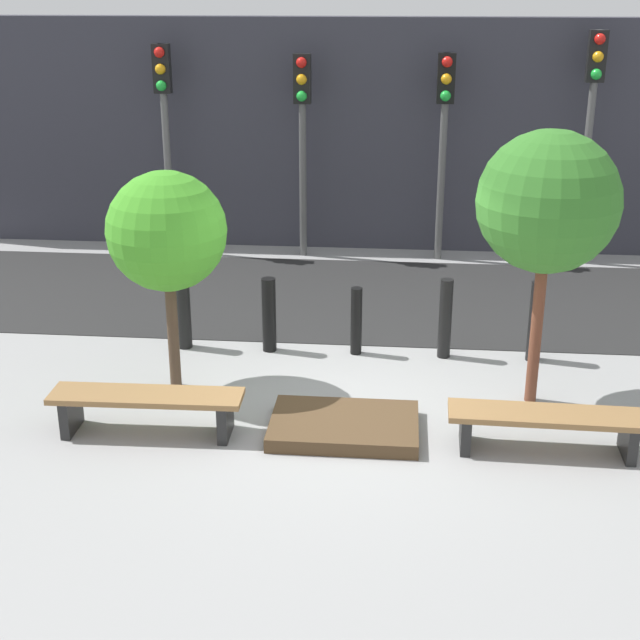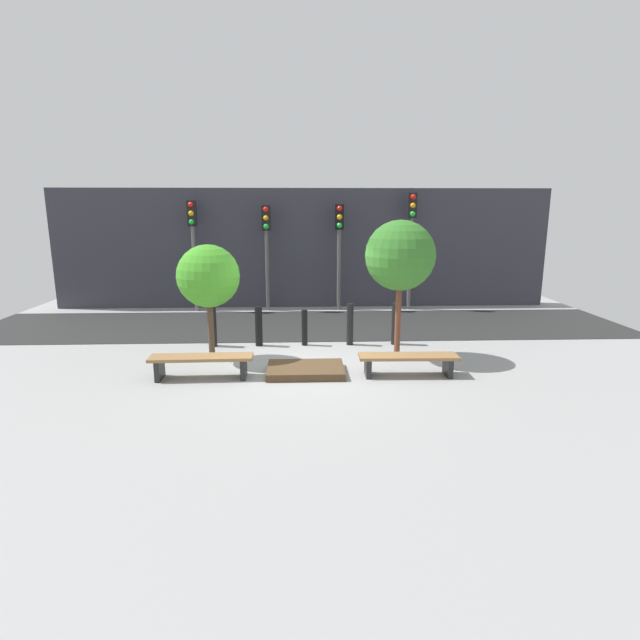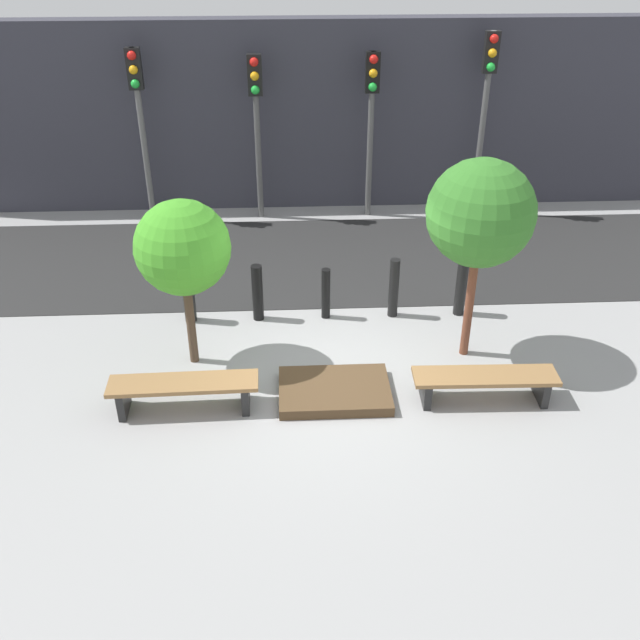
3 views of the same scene
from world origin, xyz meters
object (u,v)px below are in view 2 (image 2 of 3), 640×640
object	(u,v)px
bollard_left	(259,326)
planter_bed	(306,370)
bollard_right	(350,324)
traffic_light_west	(193,235)
traffic_light_mid_west	(267,238)
tree_behind_right_bench	(400,256)
bench_right	(408,360)
traffic_light_east	(411,230)
traffic_light_mid_east	(339,237)
bench_left	(201,362)
bollard_far_left	(213,326)
bollard_center	(305,328)
bollard_far_right	(395,324)
tree_behind_left_bench	(208,277)

from	to	relation	value
bollard_left	planter_bed	bearing A→B (deg)	-62.73
bollard_right	traffic_light_west	xyz separation A→B (m)	(-4.54, 4.27, 1.90)
traffic_light_mid_west	tree_behind_right_bench	bearing A→B (deg)	-59.78
bench_right	traffic_light_east	world-z (taller)	traffic_light_east
bench_right	traffic_light_mid_west	world-z (taller)	traffic_light_mid_west
traffic_light_mid_east	bench_left	bearing A→B (deg)	-115.64
bench_right	tree_behind_right_bench	distance (m)	2.26
bollard_far_left	planter_bed	bearing A→B (deg)	-44.13
bollard_center	bollard_far_right	size ratio (longest dim) A/B	0.85
bollard_center	bollard_far_right	world-z (taller)	bollard_far_right
bollard_right	traffic_light_east	world-z (taller)	traffic_light_east
bollard_left	traffic_light_west	size ratio (longest dim) A/B	0.28
bench_left	bollard_far_right	size ratio (longest dim) A/B	1.95
bollard_far_right	traffic_light_west	world-z (taller)	traffic_light_west
bench_right	bollard_right	size ratio (longest dim) A/B	1.93
planter_bed	traffic_light_mid_east	size ratio (longest dim) A/B	0.46
bench_left	traffic_light_mid_west	distance (m)	6.94
planter_bed	traffic_light_mid_west	xyz separation A→B (m)	(-1.15, 6.40, 2.24)
planter_bed	bollard_far_left	distance (m)	3.08
bench_left	bollard_far_left	world-z (taller)	bollard_far_left
bench_right	tree_behind_right_bench	world-z (taller)	tree_behind_right_bench
bollard_left	traffic_light_west	distance (m)	5.24
planter_bed	traffic_light_east	distance (m)	7.68
bench_left	bollard_left	distance (m)	2.51
traffic_light_mid_east	traffic_light_west	bearing A→B (deg)	180.00
tree_behind_right_bench	bollard_center	xyz separation A→B (m)	(-2.02, 1.17, -1.82)
planter_bed	tree_behind_left_bench	bearing A→B (deg)	154.59
bollard_far_right	traffic_light_east	size ratio (longest dim) A/B	0.27
planter_bed	bollard_far_right	size ratio (longest dim) A/B	1.50
tree_behind_left_bench	traffic_light_east	distance (m)	7.74
bench_right	bollard_right	xyz separation A→B (m)	(-0.92, 2.33, 0.19)
bench_right	bollard_right	world-z (taller)	bollard_right
traffic_light_mid_west	bollard_right	bearing A→B (deg)	-62.27
bollard_far_right	traffic_light_mid_east	xyz separation A→B (m)	(-1.05, 4.27, 1.82)
bollard_far_right	traffic_light_mid_east	distance (m)	4.76
traffic_light_west	traffic_light_east	xyz separation A→B (m)	(6.88, 0.00, 0.16)
planter_bed	bollard_center	distance (m)	2.16
tree_behind_left_bench	traffic_light_mid_east	distance (m)	6.31
bench_right	bollard_center	distance (m)	3.08
bench_right	planter_bed	distance (m)	2.04
planter_bed	bollard_right	distance (m)	2.43
tree_behind_right_bench	bollard_center	distance (m)	2.96
tree_behind_left_bench	tree_behind_right_bench	xyz separation A→B (m)	(4.04, -0.00, 0.41)
planter_bed	bollard_far_right	bearing A→B (deg)	44.13
bollard_center	planter_bed	bearing A→B (deg)	-90.00
bollard_left	bollard_far_right	bearing A→B (deg)	0.00
bollard_left	traffic_light_mid_west	world-z (taller)	traffic_light_mid_west
tree_behind_left_bench	tree_behind_right_bench	world-z (taller)	tree_behind_right_bench
traffic_light_west	traffic_light_mid_west	bearing A→B (deg)	-0.01
tree_behind_left_bench	bollard_left	size ratio (longest dim) A/B	2.62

